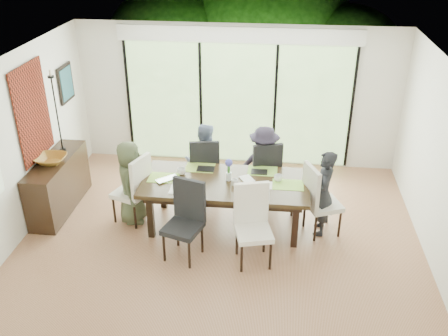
# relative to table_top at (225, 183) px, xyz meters

# --- Properties ---
(floor) EXTENTS (6.00, 5.00, 0.01)m
(floor) POSITION_rel_table_top_xyz_m (-0.02, -0.21, -0.77)
(floor) COLOR brown
(floor) RESTS_ON ground
(ceiling) EXTENTS (6.00, 5.00, 0.01)m
(ceiling) POSITION_rel_table_top_xyz_m (-0.02, -0.21, 1.94)
(ceiling) COLOR white
(ceiling) RESTS_ON wall_back
(wall_back) EXTENTS (6.00, 0.02, 2.70)m
(wall_back) POSITION_rel_table_top_xyz_m (-0.02, 2.30, 0.59)
(wall_back) COLOR silver
(wall_back) RESTS_ON floor
(wall_front) EXTENTS (6.00, 0.02, 2.70)m
(wall_front) POSITION_rel_table_top_xyz_m (-0.02, -2.72, 0.59)
(wall_front) COLOR white
(wall_front) RESTS_ON floor
(wall_left) EXTENTS (0.02, 5.00, 2.70)m
(wall_left) POSITION_rel_table_top_xyz_m (-3.03, -0.21, 0.59)
(wall_left) COLOR silver
(wall_left) RESTS_ON floor
(wall_right) EXTENTS (0.02, 5.00, 2.70)m
(wall_right) POSITION_rel_table_top_xyz_m (2.99, -0.21, 0.59)
(wall_right) COLOR silver
(wall_right) RESTS_ON floor
(glass_doors) EXTENTS (4.20, 0.02, 2.30)m
(glass_doors) POSITION_rel_table_top_xyz_m (-0.02, 2.26, 0.44)
(glass_doors) COLOR #598C3F
(glass_doors) RESTS_ON wall_back
(blinds_header) EXTENTS (4.40, 0.06, 0.28)m
(blinds_header) POSITION_rel_table_top_xyz_m (-0.02, 2.25, 1.74)
(blinds_header) COLOR white
(blinds_header) RESTS_ON wall_back
(mullion_a) EXTENTS (0.05, 0.04, 2.30)m
(mullion_a) POSITION_rel_table_top_xyz_m (-2.12, 2.25, 0.44)
(mullion_a) COLOR black
(mullion_a) RESTS_ON wall_back
(mullion_b) EXTENTS (0.05, 0.04, 2.30)m
(mullion_b) POSITION_rel_table_top_xyz_m (-0.72, 2.25, 0.44)
(mullion_b) COLOR black
(mullion_b) RESTS_ON wall_back
(mullion_c) EXTENTS (0.05, 0.04, 2.30)m
(mullion_c) POSITION_rel_table_top_xyz_m (0.68, 2.25, 0.44)
(mullion_c) COLOR black
(mullion_c) RESTS_ON wall_back
(mullion_d) EXTENTS (0.05, 0.04, 2.30)m
(mullion_d) POSITION_rel_table_top_xyz_m (2.08, 2.25, 0.44)
(mullion_d) COLOR black
(mullion_d) RESTS_ON wall_back
(deck) EXTENTS (6.00, 1.80, 0.10)m
(deck) POSITION_rel_table_top_xyz_m (-0.02, 3.19, -0.81)
(deck) COLOR #4F3E21
(deck) RESTS_ON ground
(rail_top) EXTENTS (6.00, 0.08, 0.06)m
(rail_top) POSITION_rel_table_top_xyz_m (-0.02, 3.99, -0.21)
(rail_top) COLOR brown
(rail_top) RESTS_ON deck
(foliage_left) EXTENTS (3.20, 3.20, 3.20)m
(foliage_left) POSITION_rel_table_top_xyz_m (-1.82, 4.99, 0.68)
(foliage_left) COLOR #14380F
(foliage_left) RESTS_ON ground
(foliage_mid) EXTENTS (4.00, 4.00, 4.00)m
(foliage_mid) POSITION_rel_table_top_xyz_m (0.38, 5.59, 1.04)
(foliage_mid) COLOR #14380F
(foliage_mid) RESTS_ON ground
(foliage_right) EXTENTS (2.80, 2.80, 2.80)m
(foliage_right) POSITION_rel_table_top_xyz_m (2.18, 4.79, 0.50)
(foliage_right) COLOR #14380F
(foliage_right) RESTS_ON ground
(foliage_far) EXTENTS (3.60, 3.60, 3.60)m
(foliage_far) POSITION_rel_table_top_xyz_m (-0.62, 6.29, 0.86)
(foliage_far) COLOR #14380F
(foliage_far) RESTS_ON ground
(table_top) EXTENTS (2.54, 1.16, 0.06)m
(table_top) POSITION_rel_table_top_xyz_m (0.00, 0.00, 0.00)
(table_top) COLOR black
(table_top) RESTS_ON floor
(table_apron) EXTENTS (2.32, 0.95, 0.11)m
(table_apron) POSITION_rel_table_top_xyz_m (0.00, 0.00, -0.10)
(table_apron) COLOR black
(table_apron) RESTS_ON floor
(table_leg_fl) EXTENTS (0.10, 0.10, 0.73)m
(table_leg_fl) POSITION_rel_table_top_xyz_m (-1.08, -0.43, -0.40)
(table_leg_fl) COLOR black
(table_leg_fl) RESTS_ON floor
(table_leg_fr) EXTENTS (0.10, 0.10, 0.73)m
(table_leg_fr) POSITION_rel_table_top_xyz_m (1.08, -0.43, -0.40)
(table_leg_fr) COLOR black
(table_leg_fr) RESTS_ON floor
(table_leg_bl) EXTENTS (0.10, 0.10, 0.73)m
(table_leg_bl) POSITION_rel_table_top_xyz_m (-1.08, 0.43, -0.40)
(table_leg_bl) COLOR black
(table_leg_bl) RESTS_ON floor
(table_leg_br) EXTENTS (0.10, 0.10, 0.73)m
(table_leg_br) POSITION_rel_table_top_xyz_m (1.08, 0.43, -0.40)
(table_leg_br) COLOR black
(table_leg_br) RESTS_ON floor
(chair_left_end) EXTENTS (0.62, 0.62, 1.16)m
(chair_left_end) POSITION_rel_table_top_xyz_m (-1.50, 0.00, -0.18)
(chair_left_end) COLOR white
(chair_left_end) RESTS_ON floor
(chair_right_end) EXTENTS (0.64, 0.64, 1.16)m
(chair_right_end) POSITION_rel_table_top_xyz_m (1.50, 0.00, -0.18)
(chair_right_end) COLOR beige
(chair_right_end) RESTS_ON floor
(chair_far_left) EXTENTS (0.56, 0.56, 1.16)m
(chair_far_left) POSITION_rel_table_top_xyz_m (-0.45, 0.85, -0.18)
(chair_far_left) COLOR black
(chair_far_left) RESTS_ON floor
(chair_far_right) EXTENTS (0.61, 0.61, 1.16)m
(chair_far_right) POSITION_rel_table_top_xyz_m (0.55, 0.85, -0.18)
(chair_far_right) COLOR black
(chair_far_right) RESTS_ON floor
(chair_near_left) EXTENTS (0.61, 0.61, 1.16)m
(chair_near_left) POSITION_rel_table_top_xyz_m (-0.50, -0.87, -0.18)
(chair_near_left) COLOR black
(chair_near_left) RESTS_ON floor
(chair_near_right) EXTENTS (0.59, 0.59, 1.16)m
(chair_near_right) POSITION_rel_table_top_xyz_m (0.50, -0.87, -0.18)
(chair_near_right) COLOR white
(chair_near_right) RESTS_ON floor
(person_left_end) EXTENTS (0.45, 0.67, 1.36)m
(person_left_end) POSITION_rel_table_top_xyz_m (-1.48, 0.00, -0.08)
(person_left_end) COLOR #465035
(person_left_end) RESTS_ON floor
(person_right_end) EXTENTS (0.44, 0.66, 1.36)m
(person_right_end) POSITION_rel_table_top_xyz_m (1.48, 0.00, -0.08)
(person_right_end) COLOR black
(person_right_end) RESTS_ON floor
(person_far_left) EXTENTS (0.67, 0.46, 1.36)m
(person_far_left) POSITION_rel_table_top_xyz_m (-0.45, 0.83, -0.08)
(person_far_left) COLOR slate
(person_far_left) RESTS_ON floor
(person_far_right) EXTENTS (0.68, 0.47, 1.36)m
(person_far_right) POSITION_rel_table_top_xyz_m (0.55, 0.83, -0.08)
(person_far_right) COLOR #231D2C
(person_far_right) RESTS_ON floor
(placemat_left) EXTENTS (0.46, 0.34, 0.01)m
(placemat_left) POSITION_rel_table_top_xyz_m (-0.95, 0.00, 0.03)
(placemat_left) COLOR #89B942
(placemat_left) RESTS_ON table_top
(placemat_right) EXTENTS (0.46, 0.34, 0.01)m
(placemat_right) POSITION_rel_table_top_xyz_m (0.95, 0.00, 0.03)
(placemat_right) COLOR #8AC446
(placemat_right) RESTS_ON table_top
(placemat_far_l) EXTENTS (0.46, 0.34, 0.01)m
(placemat_far_l) POSITION_rel_table_top_xyz_m (-0.45, 0.40, 0.03)
(placemat_far_l) COLOR #86A73B
(placemat_far_l) RESTS_ON table_top
(placemat_far_r) EXTENTS (0.46, 0.34, 0.01)m
(placemat_far_r) POSITION_rel_table_top_xyz_m (0.55, 0.40, 0.03)
(placemat_far_r) COLOR #78AA3D
(placemat_far_r) RESTS_ON table_top
(placemat_paper) EXTENTS (0.46, 0.34, 0.01)m
(placemat_paper) POSITION_rel_table_top_xyz_m (-0.55, -0.30, 0.03)
(placemat_paper) COLOR white
(placemat_paper) RESTS_ON table_top
(tablet_far_l) EXTENTS (0.27, 0.19, 0.01)m
(tablet_far_l) POSITION_rel_table_top_xyz_m (-0.35, 0.35, 0.04)
(tablet_far_l) COLOR black
(tablet_far_l) RESTS_ON table_top
(tablet_far_r) EXTENTS (0.25, 0.18, 0.01)m
(tablet_far_r) POSITION_rel_table_top_xyz_m (0.50, 0.35, 0.04)
(tablet_far_r) COLOR black
(tablet_far_r) RESTS_ON table_top
(papers) EXTENTS (0.32, 0.23, 0.00)m
(papers) POSITION_rel_table_top_xyz_m (0.70, -0.05, 0.03)
(papers) COLOR white
(papers) RESTS_ON table_top
(platter_base) EXTENTS (0.27, 0.27, 0.03)m
(platter_base) POSITION_rel_table_top_xyz_m (-0.55, -0.30, 0.05)
(platter_base) COLOR white
(platter_base) RESTS_ON table_top
(platter_snacks) EXTENTS (0.21, 0.21, 0.01)m
(platter_snacks) POSITION_rel_table_top_xyz_m (-0.55, -0.30, 0.07)
(platter_snacks) COLOR orange
(platter_snacks) RESTS_ON table_top
(vase) EXTENTS (0.08, 0.08, 0.13)m
(vase) POSITION_rel_table_top_xyz_m (0.05, 0.05, 0.10)
(vase) COLOR silver
(vase) RESTS_ON table_top
(hyacinth_stems) EXTENTS (0.04, 0.04, 0.17)m
(hyacinth_stems) POSITION_rel_table_top_xyz_m (0.05, 0.05, 0.22)
(hyacinth_stems) COLOR #337226
(hyacinth_stems) RESTS_ON table_top
(hyacinth_blooms) EXTENTS (0.12, 0.12, 0.12)m
(hyacinth_blooms) POSITION_rel_table_top_xyz_m (0.05, 0.05, 0.33)
(hyacinth_blooms) COLOR #4D4DC0
(hyacinth_blooms) RESTS_ON table_top
(laptop) EXTENTS (0.41, 0.40, 0.03)m
(laptop) POSITION_rel_table_top_xyz_m (-0.85, -0.10, 0.05)
(laptop) COLOR silver
(laptop) RESTS_ON table_top
(cup_a) EXTENTS (0.18, 0.18, 0.10)m
(cup_a) POSITION_rel_table_top_xyz_m (-0.70, 0.15, 0.08)
(cup_a) COLOR white
(cup_a) RESTS_ON table_top
(cup_b) EXTENTS (0.13, 0.13, 0.10)m
(cup_b) POSITION_rel_table_top_xyz_m (0.15, -0.10, 0.08)
(cup_b) COLOR white
(cup_b) RESTS_ON table_top
(cup_c) EXTENTS (0.16, 0.16, 0.10)m
(cup_c) POSITION_rel_table_top_xyz_m (0.80, 0.10, 0.08)
(cup_c) COLOR white
(cup_c) RESTS_ON table_top
(book) EXTENTS (0.27, 0.29, 0.02)m
(book) POSITION_rel_table_top_xyz_m (0.25, 0.05, 0.04)
(book) COLOR white
(book) RESTS_ON table_top
(sideboard) EXTENTS (0.45, 1.59, 0.90)m
(sideboard) POSITION_rel_table_top_xyz_m (-2.78, 0.20, -0.31)
(sideboard) COLOR black
(sideboard) RESTS_ON floor
(bowl) EXTENTS (0.47, 0.47, 0.12)m
(bowl) POSITION_rel_table_top_xyz_m (-2.78, 0.10, 0.19)
(bowl) COLOR #8A5E1E
(bowl) RESTS_ON sideboard
(candlestick_base) EXTENTS (0.10, 0.10, 0.04)m
(candlestick_base) POSITION_rel_table_top_xyz_m (-2.78, 0.55, 0.16)
(candlestick_base) COLOR black
(candlestick_base) RESTS_ON sideboard
(candlestick_shaft) EXTENTS (0.02, 0.02, 1.25)m
(candlestick_shaft) POSITION_rel_table_top_xyz_m (-2.78, 0.55, 0.78)
(candlestick_shaft) COLOR black
(candlestick_shaft) RESTS_ON sideboard
(candlestick_pan) EXTENTS (0.10, 0.10, 0.03)m
(candlestick_pan) POSITION_rel_table_top_xyz_m (-2.78, 0.55, 1.40)
(candlestick_pan) COLOR black
(candlestick_pan) RESTS_ON sideboard
(candle) EXTENTS (0.04, 0.04, 0.10)m
(candle) POSITION_rel_table_top_xyz_m (-2.78, 0.55, 1.46)
(candle) COLOR silver
(candle) RESTS_ON sideboard
(tapestry) EXTENTS (0.02, 1.00, 1.50)m
(tapestry) POSITION_rel_table_top_xyz_m (-2.99, 0.19, 0.94)
(tapestry) COLOR maroon
(tapestry) RESTS_ON wall_left
(art_frame) EXTENTS (0.03, 0.55, 0.65)m
(art_frame) POSITION_rel_table_top_xyz_m (-2.99, 1.49, 0.99)
(art_frame) COLOR black
(art_frame) RESTS_ON wall_left
(art_canvas) EXTENTS (0.01, 0.45, 0.55)m
(art_canvas) POSITION_rel_table_top_xyz_m (-2.97, 1.49, 0.99)
(art_canvas) COLOR #194650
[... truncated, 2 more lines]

